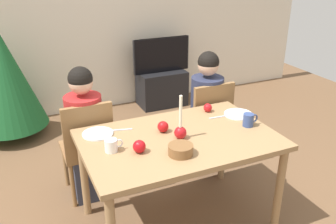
{
  "coord_description": "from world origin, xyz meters",
  "views": [
    {
      "loc": [
        -1.04,
        -2.11,
        1.98
      ],
      "look_at": [
        0.0,
        0.2,
        0.87
      ],
      "focal_mm": 39.28,
      "sensor_mm": 36.0,
      "label": 1
    }
  ],
  "objects_px": {
    "chair_left": "(88,144)",
    "christmas_tree": "(4,77)",
    "mug_left": "(111,145)",
    "mug_right": "(249,120)",
    "person_right_child": "(206,114)",
    "plate_right": "(238,114)",
    "bowl_walnuts": "(181,150)",
    "apple_near_candle": "(208,108)",
    "apple_by_left_plate": "(139,146)",
    "tv": "(161,55)",
    "chair_right": "(208,121)",
    "tv_stand": "(162,88)",
    "plate_left": "(98,134)",
    "candle_centerpiece": "(180,130)",
    "person_left_child": "(86,137)",
    "dining_table": "(179,147)",
    "apple_by_right_mug": "(163,127)"
  },
  "relations": [
    {
      "from": "mug_left",
      "to": "apple_by_right_mug",
      "type": "height_order",
      "value": "mug_left"
    },
    {
      "from": "christmas_tree",
      "to": "candle_centerpiece",
      "type": "bearing_deg",
      "value": -62.65
    },
    {
      "from": "bowl_walnuts",
      "to": "apple_by_right_mug",
      "type": "bearing_deg",
      "value": 85.82
    },
    {
      "from": "candle_centerpiece",
      "to": "bowl_walnuts",
      "type": "relative_size",
      "value": 1.96
    },
    {
      "from": "plate_left",
      "to": "apple_near_candle",
      "type": "distance_m",
      "value": 0.95
    },
    {
      "from": "tv_stand",
      "to": "plate_left",
      "type": "height_order",
      "value": "plate_left"
    },
    {
      "from": "candle_centerpiece",
      "to": "person_left_child",
      "type": "bearing_deg",
      "value": 129.84
    },
    {
      "from": "plate_right",
      "to": "person_right_child",
      "type": "bearing_deg",
      "value": 92.47
    },
    {
      "from": "chair_left",
      "to": "christmas_tree",
      "type": "distance_m",
      "value": 1.63
    },
    {
      "from": "person_right_child",
      "to": "plate_right",
      "type": "xyz_separation_m",
      "value": [
        0.02,
        -0.48,
        0.19
      ]
    },
    {
      "from": "chair_left",
      "to": "candle_centerpiece",
      "type": "xyz_separation_m",
      "value": [
        0.55,
        -0.62,
        0.31
      ]
    },
    {
      "from": "christmas_tree",
      "to": "plate_right",
      "type": "bearing_deg",
      "value": -48.75
    },
    {
      "from": "person_left_child",
      "to": "plate_left",
      "type": "xyz_separation_m",
      "value": [
        0.02,
        -0.35,
        0.19
      ]
    },
    {
      "from": "candle_centerpiece",
      "to": "apple_near_candle",
      "type": "height_order",
      "value": "candle_centerpiece"
    },
    {
      "from": "christmas_tree",
      "to": "bowl_walnuts",
      "type": "distance_m",
      "value": 2.56
    },
    {
      "from": "dining_table",
      "to": "tv",
      "type": "height_order",
      "value": "tv"
    },
    {
      "from": "plate_left",
      "to": "apple_near_candle",
      "type": "bearing_deg",
      "value": 2.06
    },
    {
      "from": "chair_right",
      "to": "person_left_child",
      "type": "distance_m",
      "value": 1.15
    },
    {
      "from": "person_right_child",
      "to": "plate_right",
      "type": "relative_size",
      "value": 5.02
    },
    {
      "from": "tv",
      "to": "apple_near_candle",
      "type": "relative_size",
      "value": 11.06
    },
    {
      "from": "bowl_walnuts",
      "to": "apple_near_candle",
      "type": "height_order",
      "value": "apple_near_candle"
    },
    {
      "from": "chair_right",
      "to": "plate_right",
      "type": "distance_m",
      "value": 0.51
    },
    {
      "from": "tv_stand",
      "to": "apple_near_candle",
      "type": "distance_m",
      "value": 2.1
    },
    {
      "from": "chair_right",
      "to": "tv_stand",
      "type": "distance_m",
      "value": 1.73
    },
    {
      "from": "apple_near_candle",
      "to": "chair_right",
      "type": "bearing_deg",
      "value": 58.51
    },
    {
      "from": "chair_right",
      "to": "christmas_tree",
      "type": "distance_m",
      "value": 2.29
    },
    {
      "from": "chair_right",
      "to": "tv",
      "type": "xyz_separation_m",
      "value": [
        0.25,
        1.69,
        0.2
      ]
    },
    {
      "from": "christmas_tree",
      "to": "plate_left",
      "type": "relative_size",
      "value": 6.05
    },
    {
      "from": "chair_right",
      "to": "plate_right",
      "type": "height_order",
      "value": "chair_right"
    },
    {
      "from": "tv_stand",
      "to": "plate_right",
      "type": "bearing_deg",
      "value": -96.22
    },
    {
      "from": "plate_right",
      "to": "bowl_walnuts",
      "type": "distance_m",
      "value": 0.81
    },
    {
      "from": "person_left_child",
      "to": "plate_right",
      "type": "bearing_deg",
      "value": -22.46
    },
    {
      "from": "person_left_child",
      "to": "plate_left",
      "type": "relative_size",
      "value": 5.16
    },
    {
      "from": "person_right_child",
      "to": "christmas_tree",
      "type": "bearing_deg",
      "value": 138.91
    },
    {
      "from": "candle_centerpiece",
      "to": "plate_right",
      "type": "height_order",
      "value": "candle_centerpiece"
    },
    {
      "from": "christmas_tree",
      "to": "apple_near_candle",
      "type": "distance_m",
      "value": 2.37
    },
    {
      "from": "tv",
      "to": "apple_by_left_plate",
      "type": "distance_m",
      "value": 2.66
    },
    {
      "from": "person_right_child",
      "to": "tv",
      "type": "bearing_deg",
      "value": 81.3
    },
    {
      "from": "chair_right",
      "to": "candle_centerpiece",
      "type": "height_order",
      "value": "candle_centerpiece"
    },
    {
      "from": "chair_right",
      "to": "chair_left",
      "type": "bearing_deg",
      "value": 180.0
    },
    {
      "from": "apple_by_left_plate",
      "to": "dining_table",
      "type": "bearing_deg",
      "value": 13.92
    },
    {
      "from": "tv",
      "to": "chair_right",
      "type": "bearing_deg",
      "value": -98.54
    },
    {
      "from": "christmas_tree",
      "to": "dining_table",
      "type": "bearing_deg",
      "value": -62.42
    },
    {
      "from": "chair_left",
      "to": "apple_by_left_plate",
      "type": "xyz_separation_m",
      "value": [
        0.21,
        -0.69,
        0.28
      ]
    },
    {
      "from": "chair_left",
      "to": "chair_right",
      "type": "relative_size",
      "value": 1.0
    },
    {
      "from": "apple_near_candle",
      "to": "apple_by_left_plate",
      "type": "bearing_deg",
      "value": -151.81
    },
    {
      "from": "tv",
      "to": "mug_right",
      "type": "height_order",
      "value": "tv"
    },
    {
      "from": "bowl_walnuts",
      "to": "apple_near_candle",
      "type": "bearing_deg",
      "value": 46.38
    },
    {
      "from": "chair_right",
      "to": "apple_by_left_plate",
      "type": "height_order",
      "value": "chair_right"
    },
    {
      "from": "mug_left",
      "to": "mug_right",
      "type": "distance_m",
      "value": 1.07
    }
  ]
}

